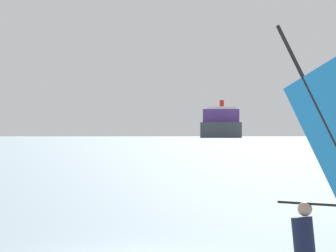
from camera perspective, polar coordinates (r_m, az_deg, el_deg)
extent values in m
cylinder|color=black|center=(10.85, 13.11, -6.15)|extent=(1.24, 1.44, 0.04)
sphere|color=tan|center=(11.06, 10.81, -6.48)|extent=(0.22, 0.22, 0.22)
cube|color=#3F444C|center=(609.25, 4.27, -0.36)|extent=(75.30, 150.26, 11.71)
cube|color=silver|center=(665.69, 4.29, 0.83)|extent=(27.81, 17.75, 16.68)
cylinder|color=red|center=(666.09, 4.29, 1.81)|extent=(4.00, 4.00, 6.00)
cube|color=#99999E|center=(634.85, 4.28, 0.50)|extent=(29.68, 18.45, 7.80)
cube|color=red|center=(623.39, 4.27, 0.52)|extent=(29.68, 18.45, 7.80)
cube|color=#2D8C47|center=(611.87, 4.27, 0.30)|extent=(29.68, 18.45, 2.60)
cube|color=red|center=(600.41, 4.26, 0.32)|extent=(29.68, 18.45, 2.60)
cube|color=#59388C|center=(589.03, 4.26, 0.72)|extent=(29.68, 18.45, 10.40)
cube|color=red|center=(577.48, 4.25, 0.36)|extent=(29.68, 18.45, 2.60)
cube|color=red|center=(566.10, 4.24, 0.78)|extent=(29.68, 18.45, 10.40)
cube|color=#59388C|center=(554.64, 4.24, 0.81)|extent=(29.68, 18.45, 10.40)
cube|color=#4C564C|center=(1607.66, 11.79, -0.16)|extent=(1042.65, 476.79, 33.86)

